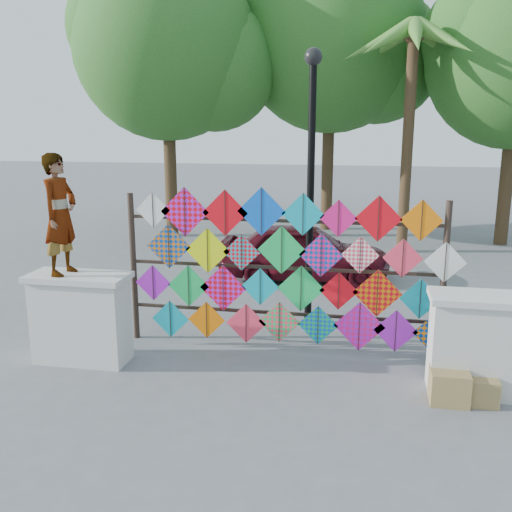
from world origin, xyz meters
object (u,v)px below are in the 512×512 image
sedan (305,252)px  kite_rack (286,271)px  vendor_woman (60,215)px  lamppost (311,164)px

sedan → kite_rack: bearing=177.4°
vendor_woman → sedan: size_ratio=0.46×
sedan → lamppost: lamppost is taller
kite_rack → sedan: bearing=91.9°
sedan → lamppost: (0.35, -2.76, 2.07)m
sedan → lamppost: 3.47m
lamppost → sedan: bearing=97.2°
vendor_woman → sedan: bearing=-22.9°
vendor_woman → lamppost: 3.92m
vendor_woman → sedan: 5.91m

